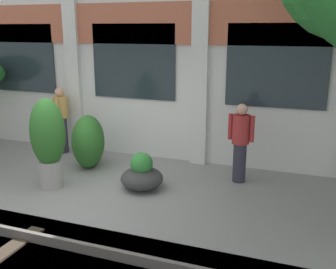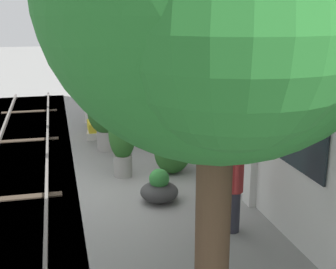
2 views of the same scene
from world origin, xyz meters
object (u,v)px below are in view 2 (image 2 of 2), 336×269
(potted_plant_wide_bowl, at_px, (159,189))
(resident_near_plants, at_px, (188,126))
(broadleaf_tree, at_px, (219,0))
(scooter_near_curb, at_px, (125,103))
(topiary_hedge, at_px, (173,151))
(potted_plant_ribbed_drum, at_px, (106,114))
(potted_plant_terracotta_small, at_px, (158,78))
(potted_plant_stone_basin, at_px, (122,138))
(resident_by_doorway, at_px, (234,188))
(potted_plant_square_trough, at_px, (95,130))
(resident_watching_tracks, at_px, (154,100))
(potted_plant_fluted_column, at_px, (93,97))

(potted_plant_wide_bowl, height_order, resident_near_plants, resident_near_plants)
(potted_plant_wide_bowl, distance_m, resident_near_plants, 3.17)
(broadleaf_tree, xyz_separation_m, scooter_near_curb, (-12.70, 0.86, -3.67))
(broadleaf_tree, xyz_separation_m, resident_near_plants, (-7.06, 1.73, -3.24))
(topiary_hedge, bearing_deg, scooter_near_curb, -178.55)
(potted_plant_wide_bowl, xyz_separation_m, scooter_near_curb, (-8.42, 0.55, 0.16))
(broadleaf_tree, distance_m, potted_plant_ribbed_drum, 8.81)
(potted_plant_terracotta_small, height_order, resident_near_plants, potted_plant_terracotta_small)
(potted_plant_stone_basin, xyz_separation_m, resident_by_doorway, (3.38, 1.54, -0.11))
(scooter_near_curb, height_order, resident_near_plants, resident_near_plants)
(potted_plant_square_trough, relative_size, resident_near_plants, 0.58)
(resident_near_plants, bearing_deg, topiary_hedge, 134.31)
(potted_plant_wide_bowl, bearing_deg, topiary_hedge, 155.77)
(broadleaf_tree, bearing_deg, resident_watching_tracks, 171.63)
(potted_plant_wide_bowl, xyz_separation_m, potted_plant_ribbed_drum, (-3.97, -0.66, 0.78))
(resident_by_doorway, bearing_deg, topiary_hedge, -77.30)
(potted_plant_terracotta_small, xyz_separation_m, potted_plant_fluted_column, (-2.44, -1.85, -0.98))
(potted_plant_ribbed_drum, distance_m, scooter_near_curb, 4.65)
(potted_plant_terracotta_small, bearing_deg, resident_by_doorway, -0.80)
(scooter_near_curb, relative_size, resident_by_doorway, 0.80)
(broadleaf_tree, xyz_separation_m, resident_by_doorway, (-2.60, 1.31, -3.26))
(broadleaf_tree, relative_size, resident_near_plants, 3.73)
(potted_plant_ribbed_drum, bearing_deg, potted_plant_fluted_column, -178.46)
(potted_plant_stone_basin, xyz_separation_m, potted_plant_ribbed_drum, (-2.27, -0.13, 0.09))
(potted_plant_wide_bowl, distance_m, scooter_near_curb, 8.44)
(resident_near_plants, height_order, topiary_hedge, resident_near_plants)
(potted_plant_terracotta_small, xyz_separation_m, topiary_hedge, (3.38, -0.38, -1.28))
(potted_plant_ribbed_drum, xyz_separation_m, topiary_hedge, (2.36, 1.38, -0.47))
(potted_plant_terracotta_small, height_order, scooter_near_curb, potted_plant_terracotta_small)
(potted_plant_stone_basin, bearing_deg, broadleaf_tree, 2.16)
(potted_plant_terracotta_small, xyz_separation_m, potted_plant_wide_bowl, (4.98, -1.10, -1.60))
(scooter_near_curb, height_order, resident_by_doorway, resident_by_doorway)
(potted_plant_terracotta_small, bearing_deg, scooter_near_curb, -170.87)
(potted_plant_wide_bowl, xyz_separation_m, resident_near_plants, (-2.77, 1.42, 0.60))
(broadleaf_tree, height_order, potted_plant_wide_bowl, broadleaf_tree)
(potted_plant_terracotta_small, distance_m, potted_plant_fluted_column, 3.22)
(potted_plant_terracotta_small, relative_size, resident_by_doorway, 1.42)
(potted_plant_ribbed_drum, bearing_deg, potted_plant_stone_basin, 3.22)
(potted_plant_wide_bowl, height_order, potted_plant_square_trough, potted_plant_wide_bowl)
(resident_watching_tracks, relative_size, resident_near_plants, 1.00)
(scooter_near_curb, distance_m, resident_by_doorway, 10.12)
(potted_plant_stone_basin, relative_size, potted_plant_square_trough, 1.85)
(broadleaf_tree, distance_m, topiary_hedge, 6.94)
(scooter_near_curb, relative_size, resident_watching_tracks, 0.78)
(potted_plant_terracotta_small, relative_size, potted_plant_stone_basin, 1.30)
(potted_plant_ribbed_drum, height_order, topiary_hedge, potted_plant_ribbed_drum)
(potted_plant_stone_basin, relative_size, resident_watching_tracks, 1.07)
(potted_plant_stone_basin, bearing_deg, scooter_near_curb, 170.87)
(potted_plant_stone_basin, height_order, resident_by_doorway, potted_plant_stone_basin)
(resident_by_doorway, bearing_deg, resident_near_plants, -87.61)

